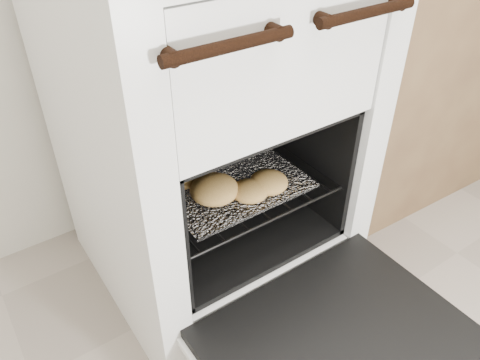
% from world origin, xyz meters
% --- Properties ---
extents(stove, '(0.67, 0.74, 1.02)m').
position_xyz_m(stove, '(-0.05, 1.13, 0.50)').
color(stove, silver).
rests_on(stove, ground).
extents(oven_door, '(0.60, 0.47, 0.04)m').
position_xyz_m(oven_door, '(-0.05, 0.57, 0.22)').
color(oven_door, black).
rests_on(oven_door, stove).
extents(oven_rack, '(0.48, 0.47, 0.01)m').
position_xyz_m(oven_rack, '(-0.05, 1.06, 0.40)').
color(oven_rack, black).
rests_on(oven_rack, stove).
extents(foil_sheet, '(0.38, 0.33, 0.01)m').
position_xyz_m(foil_sheet, '(-0.05, 1.03, 0.41)').
color(foil_sheet, silver).
rests_on(foil_sheet, oven_rack).
extents(baked_rolls, '(0.30, 0.27, 0.06)m').
position_xyz_m(baked_rolls, '(-0.10, 0.98, 0.44)').
color(baked_rolls, tan).
rests_on(baked_rolls, foil_sheet).
extents(counter, '(0.96, 0.66, 0.94)m').
position_xyz_m(counter, '(0.78, 1.23, 0.47)').
color(counter, brown).
rests_on(counter, ground).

